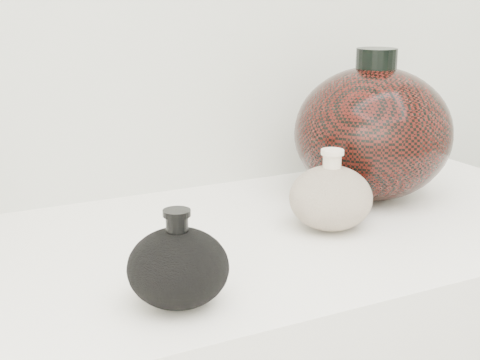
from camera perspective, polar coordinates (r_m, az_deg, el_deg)
name	(u,v)px	position (r m, az deg, el deg)	size (l,w,h in m)	color
black_gourd_vase	(178,267)	(0.72, -5.30, -7.39)	(0.14, 0.14, 0.11)	black
cream_gourd_vase	(331,197)	(0.95, 7.75, -1.46)	(0.15, 0.15, 0.12)	beige
right_round_pot	(372,133)	(1.10, 11.24, 4.00)	(0.27, 0.27, 0.24)	black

